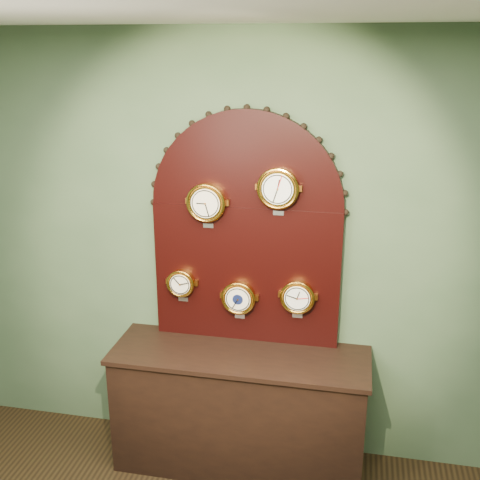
% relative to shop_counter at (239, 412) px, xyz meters
% --- Properties ---
extents(wall_back, '(4.00, 0.00, 4.00)m').
position_rel_shop_counter_xyz_m(wall_back, '(0.00, 0.27, 1.00)').
color(wall_back, '#42593D').
rests_on(wall_back, ground).
extents(shop_counter, '(1.60, 0.50, 0.80)m').
position_rel_shop_counter_xyz_m(shop_counter, '(0.00, 0.00, 0.00)').
color(shop_counter, black).
rests_on(shop_counter, ground_plane).
extents(display_board, '(1.26, 0.06, 1.53)m').
position_rel_shop_counter_xyz_m(display_board, '(0.00, 0.22, 1.23)').
color(display_board, black).
rests_on(display_board, shop_counter).
extents(roman_clock, '(0.25, 0.08, 0.30)m').
position_rel_shop_counter_xyz_m(roman_clock, '(-0.24, 0.15, 1.36)').
color(roman_clock, gold).
rests_on(roman_clock, display_board).
extents(arabic_clock, '(0.25, 0.08, 0.30)m').
position_rel_shop_counter_xyz_m(arabic_clock, '(0.20, 0.15, 1.48)').
color(arabic_clock, gold).
rests_on(arabic_clock, display_board).
extents(hygrometer, '(0.18, 0.08, 0.24)m').
position_rel_shop_counter_xyz_m(hygrometer, '(-0.42, 0.15, 0.82)').
color(hygrometer, gold).
rests_on(hygrometer, display_board).
extents(barometer, '(0.22, 0.08, 0.27)m').
position_rel_shop_counter_xyz_m(barometer, '(-0.04, 0.15, 0.75)').
color(barometer, gold).
rests_on(barometer, display_board).
extents(tide_clock, '(0.22, 0.08, 0.27)m').
position_rel_shop_counter_xyz_m(tide_clock, '(0.34, 0.15, 0.78)').
color(tide_clock, gold).
rests_on(tide_clock, display_board).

